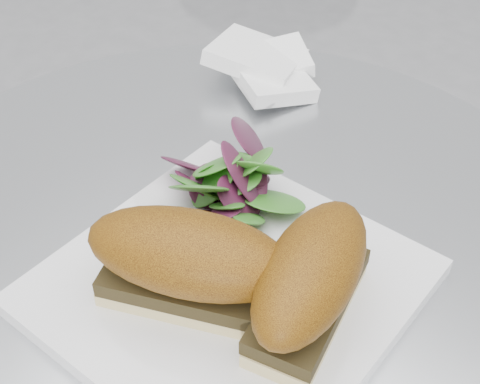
% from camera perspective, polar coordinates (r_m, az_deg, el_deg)
% --- Properties ---
extents(plate, '(0.27, 0.27, 0.02)m').
position_cam_1_polar(plate, '(0.55, -0.99, -7.99)').
color(plate, white).
rests_on(plate, table).
extents(sandwich_left, '(0.18, 0.13, 0.08)m').
position_cam_1_polar(sandwich_left, '(0.50, -4.32, -5.92)').
color(sandwich_left, '#C7BB7C').
rests_on(sandwich_left, plate).
extents(sandwich_right, '(0.09, 0.16, 0.08)m').
position_cam_1_polar(sandwich_right, '(0.49, 6.05, -7.41)').
color(sandwich_right, '#C7BB7C').
rests_on(sandwich_right, plate).
extents(salad, '(0.13, 0.13, 0.05)m').
position_cam_1_polar(salad, '(0.59, -0.07, 1.03)').
color(salad, '#3A842B').
rests_on(salad, plate).
extents(napkin, '(0.14, 0.14, 0.02)m').
position_cam_1_polar(napkin, '(0.80, 2.12, 9.79)').
color(napkin, white).
rests_on(napkin, table).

